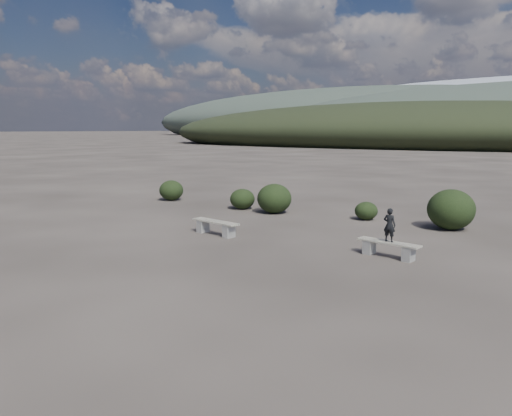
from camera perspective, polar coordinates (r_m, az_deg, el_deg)
The scene contains 9 objects.
ground at distance 12.12m, azimuth -7.11°, elevation -7.54°, with size 1200.00×1200.00×0.00m, color #2E2823.
bench_left at distance 16.41m, azimuth -4.65°, elevation -2.11°, with size 1.90×0.66×0.46m.
bench_right at distance 13.98m, azimuth 14.89°, elevation -4.42°, with size 1.78×0.63×0.44m.
seated_person at distance 13.85m, azimuth 15.01°, elevation -1.88°, with size 0.33×0.22×0.92m, color black.
shrub_a at distance 21.62m, azimuth -1.57°, elevation 1.04°, with size 1.07×1.07×0.88m, color black.
shrub_b at distance 20.55m, azimuth 2.11°, elevation 1.09°, with size 1.42×1.42×1.21m, color black.
shrub_c at distance 19.49m, azimuth 12.48°, elevation -0.32°, with size 0.87×0.87×0.70m, color black.
shrub_d at distance 18.44m, azimuth 21.40°, elevation -0.16°, with size 1.60×1.60×1.40m, color black.
shrub_f at distance 24.59m, azimuth -9.66°, elevation 2.01°, with size 1.16×1.16×0.98m, color black.
Camera 1 is at (7.64, -8.76, 3.45)m, focal length 35.00 mm.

